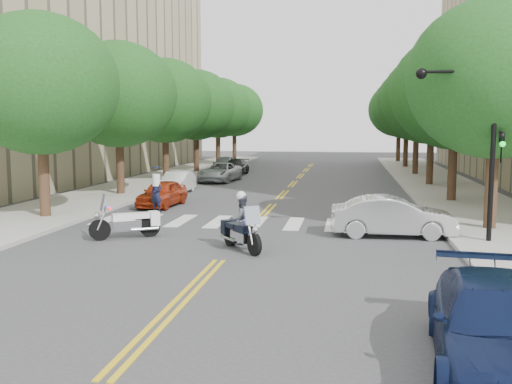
% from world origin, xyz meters
% --- Properties ---
extents(ground, '(140.00, 140.00, 0.00)m').
position_xyz_m(ground, '(0.00, 0.00, 0.00)').
color(ground, '#38383A').
rests_on(ground, ground).
extents(sidewalk_left, '(5.00, 60.00, 0.15)m').
position_xyz_m(sidewalk_left, '(-9.50, 22.00, 0.07)').
color(sidewalk_left, '#9E9991').
rests_on(sidewalk_left, ground).
extents(sidewalk_right, '(5.00, 60.00, 0.15)m').
position_xyz_m(sidewalk_right, '(9.50, 22.00, 0.07)').
color(sidewalk_right, '#9E9991').
rests_on(sidewalk_right, ground).
extents(tree_l_0, '(6.40, 6.40, 8.45)m').
position_xyz_m(tree_l_0, '(-8.80, 6.00, 5.55)').
color(tree_l_0, '#382316').
rests_on(tree_l_0, ground).
extents(tree_l_1, '(6.40, 6.40, 8.45)m').
position_xyz_m(tree_l_1, '(-8.80, 14.00, 5.55)').
color(tree_l_1, '#382316').
rests_on(tree_l_1, ground).
extents(tree_l_2, '(6.40, 6.40, 8.45)m').
position_xyz_m(tree_l_2, '(-8.80, 22.00, 5.55)').
color(tree_l_2, '#382316').
rests_on(tree_l_2, ground).
extents(tree_l_3, '(6.40, 6.40, 8.45)m').
position_xyz_m(tree_l_3, '(-8.80, 30.00, 5.55)').
color(tree_l_3, '#382316').
rests_on(tree_l_3, ground).
extents(tree_l_4, '(6.40, 6.40, 8.45)m').
position_xyz_m(tree_l_4, '(-8.80, 38.00, 5.55)').
color(tree_l_4, '#382316').
rests_on(tree_l_4, ground).
extents(tree_l_5, '(6.40, 6.40, 8.45)m').
position_xyz_m(tree_l_5, '(-8.80, 46.00, 5.55)').
color(tree_l_5, '#382316').
rests_on(tree_l_5, ground).
extents(tree_r_0, '(6.40, 6.40, 8.45)m').
position_xyz_m(tree_r_0, '(8.80, 6.00, 5.55)').
color(tree_r_0, '#382316').
rests_on(tree_r_0, ground).
extents(tree_r_1, '(6.40, 6.40, 8.45)m').
position_xyz_m(tree_r_1, '(8.80, 14.00, 5.55)').
color(tree_r_1, '#382316').
rests_on(tree_r_1, ground).
extents(tree_r_2, '(6.40, 6.40, 8.45)m').
position_xyz_m(tree_r_2, '(8.80, 22.00, 5.55)').
color(tree_r_2, '#382316').
rests_on(tree_r_2, ground).
extents(tree_r_3, '(6.40, 6.40, 8.45)m').
position_xyz_m(tree_r_3, '(8.80, 30.00, 5.55)').
color(tree_r_3, '#382316').
rests_on(tree_r_3, ground).
extents(tree_r_4, '(6.40, 6.40, 8.45)m').
position_xyz_m(tree_r_4, '(8.80, 38.00, 5.55)').
color(tree_r_4, '#382316').
rests_on(tree_r_4, ground).
extents(tree_r_5, '(6.40, 6.40, 8.45)m').
position_xyz_m(tree_r_5, '(8.80, 46.00, 5.55)').
color(tree_r_5, '#382316').
rests_on(tree_r_5, ground).
extents(traffic_signal_pole, '(2.82, 0.42, 6.00)m').
position_xyz_m(traffic_signal_pole, '(7.72, 3.50, 3.72)').
color(traffic_signal_pole, black).
rests_on(traffic_signal_pole, ground).
extents(motorcycle_police, '(1.62, 1.96, 1.87)m').
position_xyz_m(motorcycle_police, '(0.34, 1.49, 0.83)').
color(motorcycle_police, black).
rests_on(motorcycle_police, ground).
extents(motorcycle_parked, '(2.18, 1.57, 1.58)m').
position_xyz_m(motorcycle_parked, '(-3.76, 2.77, 0.55)').
color(motorcycle_parked, black).
rests_on(motorcycle_parked, ground).
extents(officer_standing, '(0.71, 0.59, 1.67)m').
position_xyz_m(officer_standing, '(-4.83, 8.50, 0.83)').
color(officer_standing, black).
rests_on(officer_standing, ground).
extents(convertible, '(4.34, 1.61, 1.42)m').
position_xyz_m(convertible, '(5.21, 4.50, 0.71)').
color(convertible, '#B2B2B4').
rests_on(convertible, ground).
extents(sedan_blue, '(2.55, 5.21, 1.46)m').
position_xyz_m(sedan_blue, '(6.00, -6.66, 0.73)').
color(sedan_blue, '#0E193D').
rests_on(sedan_blue, ground).
extents(parked_car_a, '(1.75, 3.81, 1.26)m').
position_xyz_m(parked_car_a, '(-5.20, 10.40, 0.63)').
color(parked_car_a, '#AD3112').
rests_on(parked_car_a, ground).
extents(parked_car_b, '(1.35, 3.78, 1.24)m').
position_xyz_m(parked_car_b, '(-6.07, 15.65, 0.62)').
color(parked_car_b, white).
rests_on(parked_car_b, ground).
extents(parked_car_c, '(2.56, 4.91, 1.32)m').
position_xyz_m(parked_car_c, '(-5.20, 22.89, 0.66)').
color(parked_car_c, '#B6BABF').
rests_on(parked_car_c, ground).
extents(parked_car_d, '(1.71, 4.15, 1.20)m').
position_xyz_m(parked_car_d, '(-5.20, 28.50, 0.60)').
color(parked_car_d, black).
rests_on(parked_car_d, ground).
extents(parked_car_e, '(1.73, 4.28, 1.46)m').
position_xyz_m(parked_car_e, '(-6.30, 29.54, 0.73)').
color(parked_car_e, '#9D9EA3').
rests_on(parked_car_e, ground).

